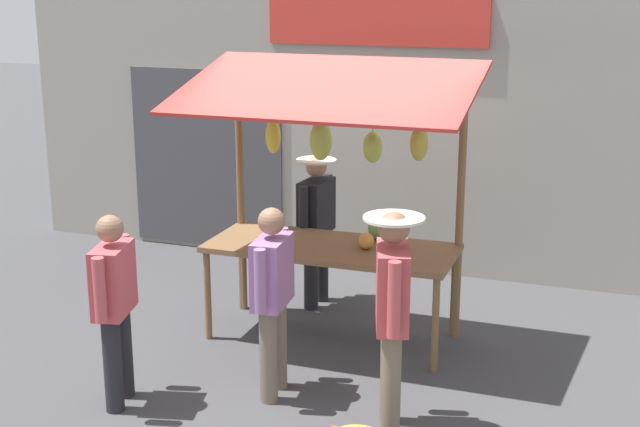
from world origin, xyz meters
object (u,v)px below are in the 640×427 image
vendor_with_sunhat (316,220)px  shopper_in_striped_shirt (114,299)px  market_stall (335,172)px  shopper_in_grey_tee (392,305)px  shopper_with_ponytail (272,291)px

vendor_with_sunhat → shopper_in_striped_shirt: vendor_with_sunhat is taller
market_stall → vendor_with_sunhat: size_ratio=1.65×
vendor_with_sunhat → shopper_in_grey_tee: bearing=36.4°
shopper_in_striped_shirt → shopper_with_ponytail: 1.19m
shopper_in_grey_tee → vendor_with_sunhat: bearing=14.6°
shopper_in_grey_tee → shopper_in_striped_shirt: 2.09m
shopper_in_striped_shirt → shopper_in_grey_tee: bearing=-95.6°
shopper_in_grey_tee → shopper_with_ponytail: size_ratio=1.08×
market_stall → shopper_in_striped_shirt: 2.23m
market_stall → shopper_in_grey_tee: (-0.93, 1.50, -0.57)m
shopper_in_grey_tee → shopper_with_ponytail: shopper_in_grey_tee is taller
vendor_with_sunhat → shopper_with_ponytail: size_ratio=1.00×
shopper_with_ponytail → shopper_in_striped_shirt: bearing=112.0°
shopper_in_striped_shirt → shopper_with_ponytail: size_ratio=0.99×
vendor_with_sunhat → shopper_in_grey_tee: (-1.36, 2.22, 0.10)m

